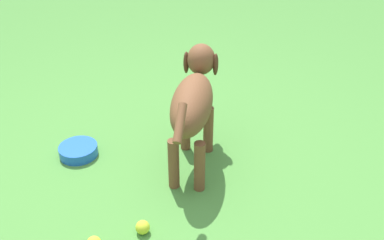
% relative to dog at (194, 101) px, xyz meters
% --- Properties ---
extents(ground, '(14.00, 14.00, 0.00)m').
position_rel_dog_xyz_m(ground, '(0.19, -0.26, -0.40)').
color(ground, '#478438').
extents(dog, '(0.82, 0.45, 0.60)m').
position_rel_dog_xyz_m(dog, '(0.00, 0.00, 0.00)').
color(dog, brown).
rests_on(dog, ground).
extents(tennis_ball_1, '(0.07, 0.07, 0.07)m').
position_rel_dog_xyz_m(tennis_ball_1, '(0.46, -0.37, -0.36)').
color(tennis_ball_1, '#BFD22E').
rests_on(tennis_ball_1, ground).
extents(water_bowl, '(0.22, 0.22, 0.06)m').
position_rel_dog_xyz_m(water_bowl, '(-0.24, -0.62, -0.37)').
color(water_bowl, blue).
rests_on(water_bowl, ground).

